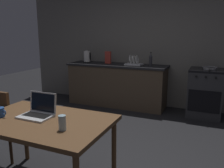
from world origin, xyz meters
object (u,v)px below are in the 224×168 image
frying_pan (210,68)px  laptop (38,112)px  electric_kettle (87,57)px  cereal_box (108,57)px  stove_oven (205,93)px  drinking_glass (62,123)px  coffee_mug (0,112)px  dish_rack (134,63)px  dining_table (43,126)px  bottle (151,60)px

frying_pan → laptop: bearing=-118.0°
electric_kettle → frying_pan: (2.58, -0.03, -0.10)m
cereal_box → stove_oven: bearing=-0.6°
drinking_glass → coffee_mug: bearing=177.8°
frying_pan → dish_rack: dish_rack is taller
laptop → coffee_mug: bearing=-167.8°
cereal_box → dish_rack: (0.60, -0.02, -0.08)m
coffee_mug → cereal_box: cereal_box is taller
frying_pan → coffee_mug: size_ratio=3.53×
dining_table → frying_pan: bearing=64.0°
stove_oven → dining_table: size_ratio=0.69×
bottle → cereal_box: (-0.97, 0.07, -0.00)m
electric_kettle → dish_rack: electric_kettle is taller
frying_pan → cereal_box: (-2.07, 0.05, 0.11)m
stove_oven → bottle: size_ratio=3.23×
coffee_mug → cereal_box: bearing=94.1°
stove_oven → dish_rack: dish_rack is taller
frying_pan → dish_rack: bearing=178.9°
dining_table → bottle: bearing=83.7°
dish_rack → laptop: bearing=-91.1°
cereal_box → drinking_glass: bearing=-72.6°
laptop → drinking_glass: laptop is taller
drinking_glass → cereal_box: 3.25m
laptop → electric_kettle: electric_kettle is taller
stove_oven → laptop: 3.25m
bottle → cereal_box: bottle is taller
electric_kettle → cereal_box: 0.51m
laptop → dining_table: bearing=-43.4°
bottle → dish_rack: bearing=172.2°
dish_rack → electric_kettle: bearing=-180.0°
cereal_box → electric_kettle: bearing=-177.8°
electric_kettle → drinking_glass: bearing=-64.2°
electric_kettle → frying_pan: size_ratio=0.63×
stove_oven → coffee_mug: bearing=-120.6°
bottle → coffee_mug: bearing=-104.0°
frying_pan → cereal_box: size_ratio=1.61×
electric_kettle → bottle: 1.48m
dining_table → drinking_glass: 0.38m
stove_oven → drinking_glass: stove_oven is taller
electric_kettle → drinking_glass: size_ratio=2.03×
electric_kettle → cereal_box: (0.51, 0.02, 0.00)m
laptop → cereal_box: cereal_box is taller
dining_table → bottle: (0.32, 2.89, 0.37)m
stove_oven → laptop: size_ratio=2.84×
dining_table → electric_kettle: (-1.16, 2.94, 0.36)m
bottle → frying_pan: bottle is taller
dining_table → bottle: size_ratio=4.65×
stove_oven → dish_rack: size_ratio=2.67×
laptop → electric_kettle: 3.08m
stove_oven → cereal_box: (-2.02, 0.02, 0.59)m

